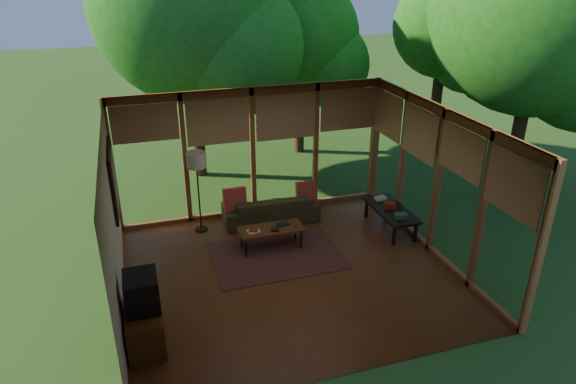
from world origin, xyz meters
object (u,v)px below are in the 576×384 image
object	(u,v)px
media_cabinet	(145,325)
coffee_table	(271,230)
sofa	(271,208)
side_console	(391,211)
television	(142,292)
floor_lamp	(196,165)

from	to	relation	value
media_cabinet	coffee_table	world-z (taller)	media_cabinet
sofa	coffee_table	bearing A→B (deg)	76.99
sofa	side_console	world-z (taller)	sofa
media_cabinet	sofa	bearing A→B (deg)	48.63
media_cabinet	side_console	xyz separation A→B (m)	(4.87, 1.98, 0.11)
sofa	coffee_table	xyz separation A→B (m)	(-0.29, -1.09, 0.11)
side_console	media_cabinet	bearing A→B (deg)	-157.90
sofa	coffee_table	distance (m)	1.13
media_cabinet	side_console	size ratio (longest dim) A/B	0.71
television	floor_lamp	xyz separation A→B (m)	(1.23, 3.09, 0.56)
sofa	television	bearing A→B (deg)	50.88
television	floor_lamp	distance (m)	3.37
television	side_console	distance (m)	5.26
media_cabinet	side_console	distance (m)	5.26
sofa	floor_lamp	distance (m)	1.83
media_cabinet	coffee_table	distance (m)	3.10
media_cabinet	floor_lamp	world-z (taller)	floor_lamp
television	coffee_table	xyz separation A→B (m)	(2.38, 1.97, -0.46)
coffee_table	side_console	world-z (taller)	side_console
television	coffee_table	distance (m)	3.12
coffee_table	sofa	bearing A→B (deg)	74.95
media_cabinet	floor_lamp	bearing A→B (deg)	67.93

